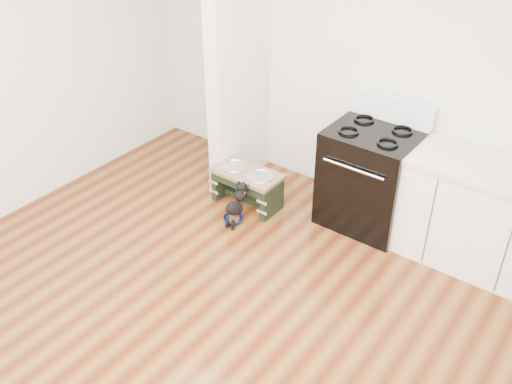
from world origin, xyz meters
name	(u,v)px	position (x,y,z in m)	size (l,w,h in m)	color
ground	(188,351)	(0.00, 0.00, 0.00)	(5.00, 5.00, 0.00)	#4C1F0D
room_shell	(168,149)	(0.00, 0.00, 1.62)	(5.00, 5.00, 5.00)	silver
partition_wall	(238,50)	(-1.18, 2.10, 1.35)	(0.15, 0.80, 2.70)	silver
oven_range	(370,176)	(0.25, 2.16, 0.48)	(0.76, 0.69, 1.14)	black
cabinet_run	(480,216)	(1.23, 2.18, 0.45)	(1.24, 0.64, 0.91)	white
dog_feeder	(247,181)	(-0.79, 1.71, 0.26)	(0.66, 0.35, 0.38)	black
puppy	(237,203)	(-0.67, 1.41, 0.22)	(0.12, 0.34, 0.40)	black
floor_bowl	(233,219)	(-0.71, 1.40, 0.03)	(0.22, 0.22, 0.06)	#0B1B52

